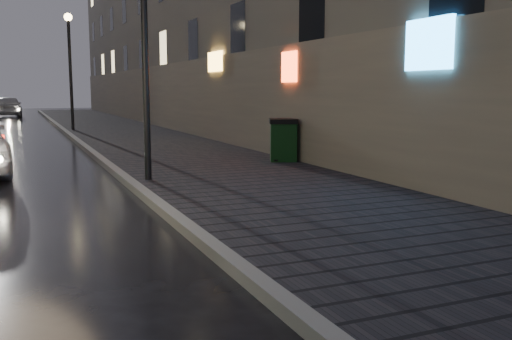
{
  "coord_description": "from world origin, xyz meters",
  "views": [
    {
      "loc": [
        -0.68,
        -5.69,
        2.01
      ],
      "look_at": [
        2.53,
        1.86,
        0.85
      ],
      "focal_mm": 40.0,
      "sensor_mm": 36.0,
      "label": 1
    }
  ],
  "objects_px": {
    "lamp_near": "(144,15)",
    "trash_bin": "(283,139)",
    "car_far": "(8,107)",
    "lamp_far": "(70,57)"
  },
  "relations": [
    {
      "from": "lamp_near",
      "to": "car_far",
      "type": "relative_size",
      "value": 1.17
    },
    {
      "from": "lamp_far",
      "to": "car_far",
      "type": "distance_m",
      "value": 18.37
    },
    {
      "from": "lamp_far",
      "to": "trash_bin",
      "type": "bearing_deg",
      "value": -74.54
    },
    {
      "from": "lamp_far",
      "to": "car_far",
      "type": "bearing_deg",
      "value": 99.02
    },
    {
      "from": "lamp_near",
      "to": "car_far",
      "type": "height_order",
      "value": "lamp_near"
    },
    {
      "from": "lamp_near",
      "to": "trash_bin",
      "type": "distance_m",
      "value": 5.13
    },
    {
      "from": "lamp_far",
      "to": "trash_bin",
      "type": "distance_m",
      "value": 15.07
    },
    {
      "from": "lamp_near",
      "to": "car_far",
      "type": "distance_m",
      "value": 34.17
    },
    {
      "from": "lamp_near",
      "to": "trash_bin",
      "type": "xyz_separation_m",
      "value": [
        3.95,
        1.72,
        -2.78
      ]
    },
    {
      "from": "car_far",
      "to": "lamp_near",
      "type": "bearing_deg",
      "value": 93.08
    }
  ]
}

